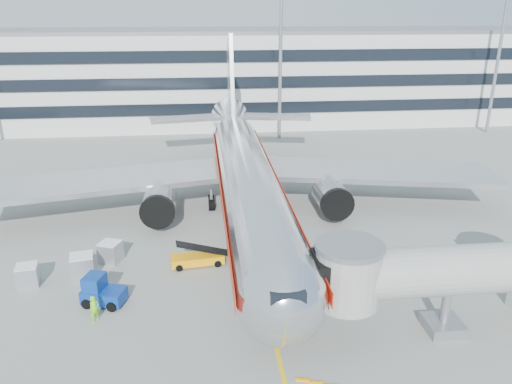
{
  "coord_description": "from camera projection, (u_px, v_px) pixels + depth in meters",
  "views": [
    {
      "loc": [
        -3.88,
        -32.68,
        18.7
      ],
      "look_at": [
        0.53,
        7.2,
        4.0
      ],
      "focal_mm": 35.0,
      "sensor_mm": 36.0,
      "label": 1
    }
  ],
  "objects": [
    {
      "name": "light_mast_east",
      "position": [
        502.0,
        36.0,
        75.75
      ],
      "size": [
        2.4,
        1.2,
        25.45
      ],
      "color": "gray",
      "rests_on": "ground"
    },
    {
      "name": "ramp_worker",
      "position": [
        95.0,
        309.0,
        31.51
      ],
      "size": [
        0.78,
        0.78,
        1.82
      ],
      "primitive_type": "imported",
      "rotation": [
        0.0,
        0.0,
        0.79
      ],
      "color": "#7EE818",
      "rests_on": "ground"
    },
    {
      "name": "ground",
      "position": [
        260.0,
        275.0,
        37.33
      ],
      "size": [
        180.0,
        180.0,
        0.0
      ],
      "primitive_type": "plane",
      "color": "gray",
      "rests_on": "ground"
    },
    {
      "name": "lead_in_line",
      "position": [
        247.0,
        222.0,
        46.66
      ],
      "size": [
        0.25,
        70.0,
        0.01
      ],
      "primitive_type": "cube",
      "color": "yellow",
      "rests_on": "ground"
    },
    {
      "name": "light_mast_centre",
      "position": [
        281.0,
        38.0,
        72.24
      ],
      "size": [
        2.4,
        1.2,
        25.45
      ],
      "color": "gray",
      "rests_on": "ground"
    },
    {
      "name": "cargo_container_front",
      "position": [
        28.0,
        275.0,
        35.77
      ],
      "size": [
        1.68,
        1.68,
        1.55
      ],
      "color": "#A7A9AE",
      "rests_on": "ground"
    },
    {
      "name": "terminal",
      "position": [
        222.0,
        75.0,
        88.73
      ],
      "size": [
        150.0,
        24.25,
        15.6
      ],
      "color": "silver",
      "rests_on": "ground"
    },
    {
      "name": "main_jet",
      "position": [
        245.0,
        173.0,
        46.81
      ],
      "size": [
        50.95,
        48.7,
        16.06
      ],
      "color": "silver",
      "rests_on": "ground"
    },
    {
      "name": "baggage_tug",
      "position": [
        101.0,
        292.0,
        33.46
      ],
      "size": [
        3.12,
        2.44,
        2.08
      ],
      "color": "navy",
      "rests_on": "ground"
    },
    {
      "name": "cargo_container_left",
      "position": [
        82.0,
        266.0,
        36.84
      ],
      "size": [
        1.92,
        1.92,
        1.75
      ],
      "color": "#A7A9AE",
      "rests_on": "ground"
    },
    {
      "name": "cargo_container_right",
      "position": [
        111.0,
        252.0,
        39.17
      ],
      "size": [
        1.97,
        1.97,
        1.61
      ],
      "color": "#A7A9AE",
      "rests_on": "ground"
    },
    {
      "name": "jet_bridge",
      "position": [
        477.0,
        273.0,
        29.79
      ],
      "size": [
        17.8,
        4.5,
        7.0
      ],
      "color": "silver",
      "rests_on": "ground"
    },
    {
      "name": "belt_loader",
      "position": [
        197.0,
        258.0,
        38.65
      ],
      "size": [
        4.36,
        1.95,
        2.05
      ],
      "color": "#FBA10A",
      "rests_on": "ground"
    }
  ]
}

